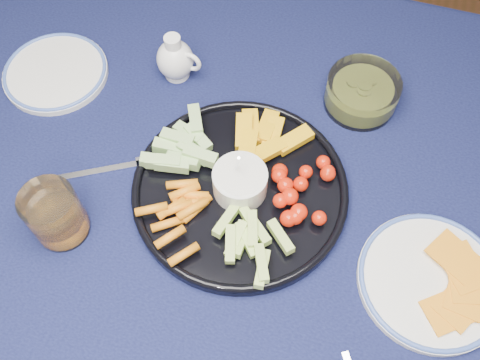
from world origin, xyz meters
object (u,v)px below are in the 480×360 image
(juice_tumbler, at_px, (56,216))
(side_plate_extra, at_px, (55,72))
(creamer_pitcher, at_px, (176,59))
(cheese_plate, at_px, (432,280))
(crudite_platter, at_px, (239,187))
(pickle_bowl, at_px, (362,94))
(dining_table, at_px, (188,188))

(juice_tumbler, bearing_deg, side_plate_extra, 119.21)
(creamer_pitcher, relative_size, cheese_plate, 0.43)
(crudite_platter, bearing_deg, side_plate_extra, 161.03)
(creamer_pitcher, bearing_deg, cheese_plate, -28.03)
(juice_tumbler, bearing_deg, pickle_bowl, 44.11)
(dining_table, xyz_separation_m, cheese_plate, (0.44, -0.09, 0.10))
(creamer_pitcher, height_order, side_plate_extra, creamer_pitcher)
(crudite_platter, distance_m, juice_tumbler, 0.30)
(creamer_pitcher, xyz_separation_m, juice_tumbler, (-0.06, -0.36, 0.00))
(pickle_bowl, distance_m, cheese_plate, 0.36)
(crudite_platter, bearing_deg, pickle_bowl, 57.75)
(crudite_platter, bearing_deg, juice_tumbler, -149.66)
(crudite_platter, height_order, cheese_plate, crudite_platter)
(dining_table, bearing_deg, pickle_bowl, 39.91)
(juice_tumbler, relative_size, side_plate_extra, 0.51)
(cheese_plate, bearing_deg, creamer_pitcher, 151.97)
(dining_table, xyz_separation_m, juice_tumbler, (-0.14, -0.18, 0.13))
(juice_tumbler, bearing_deg, creamer_pitcher, 80.37)
(crudite_platter, distance_m, creamer_pitcher, 0.29)
(juice_tumbler, distance_m, side_plate_extra, 0.34)
(cheese_plate, bearing_deg, side_plate_extra, 164.59)
(crudite_platter, relative_size, pickle_bowl, 2.72)
(pickle_bowl, distance_m, side_plate_extra, 0.59)
(creamer_pitcher, bearing_deg, juice_tumbler, -99.63)
(creamer_pitcher, distance_m, pickle_bowl, 0.35)
(dining_table, height_order, pickle_bowl, pickle_bowl)
(cheese_plate, relative_size, juice_tumbler, 2.21)
(pickle_bowl, relative_size, side_plate_extra, 0.67)
(crudite_platter, xyz_separation_m, side_plate_extra, (-0.42, 0.14, -0.01))
(cheese_plate, bearing_deg, pickle_bowl, 118.82)
(pickle_bowl, bearing_deg, side_plate_extra, -169.40)
(creamer_pitcher, distance_m, side_plate_extra, 0.24)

